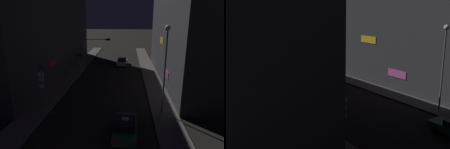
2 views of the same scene
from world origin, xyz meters
The scene contains 8 objects.
sidewalk_left centered at (-6.47, 26.05, 0.07)m, with size 2.56×56.10×0.15m, color #5B5651.
sidewalk_right centered at (6.47, 26.05, 0.07)m, with size 2.56×56.10×0.15m, color #5B5651.
building_facade_right centered at (12.31, 23.35, 6.43)m, with size 9.21×25.88×12.86m.
far_car centered at (1.62, 31.98, 0.73)m, with size 2.16×4.58×1.42m.
traffic_light_overhead centered at (-3.22, 26.68, 4.24)m, with size 4.73×0.42×5.91m.
traffic_light_left_kerb centered at (-4.94, 23.61, 2.67)m, with size 0.80×0.42×3.73m.
sign_pole_left centered at (-5.90, 11.21, 2.98)m, with size 0.63×0.10×4.67m.
street_lamp_near_block centered at (6.20, 11.17, 5.89)m, with size 0.52×0.52×8.54m.
Camera 2 is at (-17.82, -4.04, 10.72)m, focal length 45.39 mm.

